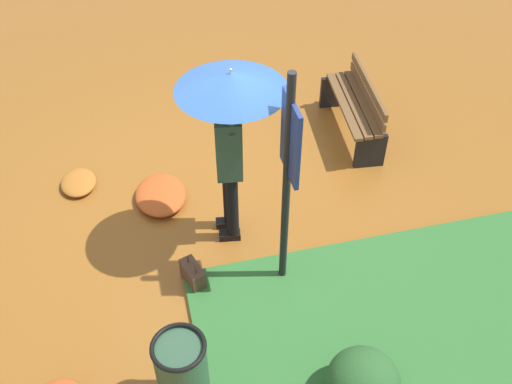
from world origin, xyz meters
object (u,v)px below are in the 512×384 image
object	(u,v)px
park_bench	(356,107)
person_with_umbrella	(230,115)
trash_bin	(183,375)
handbag	(193,275)
info_sign_post	(289,164)

from	to	relation	value
park_bench	person_with_umbrella	bearing A→B (deg)	-52.97
person_with_umbrella	trash_bin	size ratio (longest dim) A/B	2.45
park_bench	trash_bin	distance (m)	4.02
park_bench	trash_bin	world-z (taller)	trash_bin
handbag	park_bench	distance (m)	3.02
park_bench	trash_bin	size ratio (longest dim) A/B	1.68
info_sign_post	trash_bin	xyz separation A→B (m)	(1.06, -1.11, -1.03)
park_bench	info_sign_post	bearing A→B (deg)	-36.23
person_with_umbrella	handbag	bearing A→B (deg)	-45.26
handbag	person_with_umbrella	bearing A→B (deg)	134.74
info_sign_post	park_bench	bearing A→B (deg)	143.77
info_sign_post	handbag	bearing A→B (deg)	-98.56
person_with_umbrella	trash_bin	world-z (taller)	person_with_umbrella
info_sign_post	handbag	xyz separation A→B (m)	(-0.13, -0.86, -1.32)
person_with_umbrella	park_bench	distance (m)	2.56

